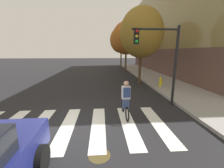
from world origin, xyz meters
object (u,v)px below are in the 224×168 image
object	(u,v)px
fire_hydrant	(160,82)
street_tree_mid	(126,38)
cyclist	(126,100)
traffic_light_near	(161,53)
street_tree_far	(121,40)
street_tree_near	(141,33)
manhole_cover	(99,156)

from	to	relation	value
fire_hydrant	street_tree_mid	xyz separation A→B (m)	(-1.25, 9.66, 4.19)
cyclist	traffic_light_near	xyz separation A→B (m)	(2.04, 1.41, 2.02)
fire_hydrant	street_tree_far	bearing A→B (deg)	93.61
traffic_light_near	street_tree_near	distance (m)	5.75
cyclist	street_tree_mid	world-z (taller)	street_tree_mid
cyclist	street_tree_far	size ratio (longest dim) A/B	0.23
traffic_light_near	fire_hydrant	size ratio (longest dim) A/B	5.38
cyclist	street_tree_near	world-z (taller)	street_tree_near
cyclist	street_tree_mid	bearing A→B (deg)	80.59
traffic_light_near	street_tree_far	distance (m)	20.17
fire_hydrant	street_tree_mid	world-z (taller)	street_tree_mid
fire_hydrant	street_tree_near	distance (m)	4.54
cyclist	street_tree_near	size ratio (longest dim) A/B	0.26
manhole_cover	cyclist	size ratio (longest dim) A/B	0.37
street_tree_mid	manhole_cover	bearing A→B (deg)	-101.84
manhole_cover	street_tree_far	distance (m)	24.66
street_tree_mid	street_tree_far	size ratio (longest dim) A/B	0.95
cyclist	street_tree_far	world-z (taller)	street_tree_far
manhole_cover	street_tree_near	world-z (taller)	street_tree_near
cyclist	fire_hydrant	bearing A→B (deg)	53.92
manhole_cover	street_tree_far	xyz separation A→B (m)	(3.80, 23.85, 4.98)
fire_hydrant	street_tree_far	xyz separation A→B (m)	(-1.04, 16.40, 4.45)
cyclist	street_tree_far	distance (m)	22.02
traffic_light_near	street_tree_mid	bearing A→B (deg)	88.27
cyclist	fire_hydrant	world-z (taller)	cyclist
street_tree_mid	street_tree_far	bearing A→B (deg)	88.21
street_tree_near	street_tree_far	size ratio (longest dim) A/B	0.90
manhole_cover	street_tree_near	xyz separation A→B (m)	(3.59, 9.30, 4.49)
fire_hydrant	street_tree_near	size ratio (longest dim) A/B	0.12
traffic_light_near	fire_hydrant	xyz separation A→B (m)	(1.65, 3.65, -2.33)
cyclist	street_tree_mid	size ratio (longest dim) A/B	0.24
cyclist	traffic_light_near	bearing A→B (deg)	34.71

